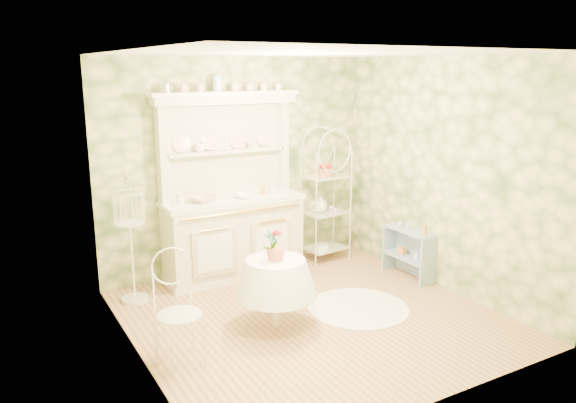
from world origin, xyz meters
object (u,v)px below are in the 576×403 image
side_shelf (409,254)px  floor_basket (282,275)px  bakers_rack (326,190)px  cafe_chair (180,322)px  round_table (276,298)px  kitchen_dresser (232,187)px  birdcage_stand (131,238)px

side_shelf → floor_basket: 1.61m
bakers_rack → side_shelf: (0.52, -1.10, -0.67)m
bakers_rack → floor_basket: 1.38m
side_shelf → floor_basket: side_shelf is taller
cafe_chair → floor_basket: 2.10m
floor_basket → round_table: bearing=-122.1°
kitchen_dresser → side_shelf: (1.88, -1.12, -0.85)m
round_table → floor_basket: (0.63, 1.01, -0.20)m
bakers_rack → cafe_chair: 3.21m
cafe_chair → round_table: bearing=22.0°
kitchen_dresser → round_table: bearing=-98.6°
kitchen_dresser → birdcage_stand: 1.38m
cafe_chair → floor_basket: (1.70, 1.21, -0.28)m
side_shelf → floor_basket: size_ratio=2.09×
floor_basket → bakers_rack: bearing=27.8°
side_shelf → birdcage_stand: 3.36m
bakers_rack → floor_basket: bearing=-160.1°
kitchen_dresser → birdcage_stand: kitchen_dresser is taller
kitchen_dresser → side_shelf: size_ratio=3.37×
side_shelf → birdcage_stand: (-3.19, 0.95, 0.45)m
kitchen_dresser → bakers_rack: 1.37m
kitchen_dresser → bakers_rack: (1.36, -0.02, -0.18)m
birdcage_stand → kitchen_dresser: bearing=7.5°
kitchen_dresser → cafe_chair: (-1.30, -1.73, -0.76)m
side_shelf → bakers_rack: bearing=114.9°
side_shelf → round_table: bearing=-169.5°
bakers_rack → side_shelf: size_ratio=2.83×
kitchen_dresser → cafe_chair: bearing=-127.0°
bakers_rack → floor_basket: size_ratio=5.92×
side_shelf → round_table: 2.15m
kitchen_dresser → side_shelf: 2.35m
side_shelf → cafe_chair: cafe_chair is taller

